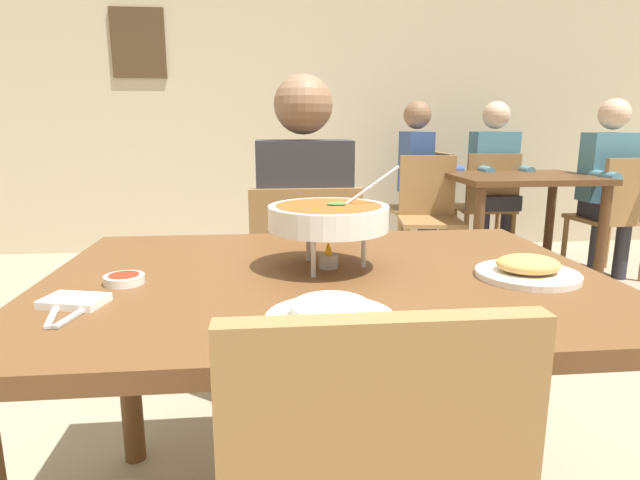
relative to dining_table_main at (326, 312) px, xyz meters
name	(u,v)px	position (x,y,z in m)	size (l,w,h in m)	color
cafe_rear_partition	(281,81)	(0.00, 3.58, 0.83)	(10.00, 0.10, 3.00)	beige
picture_frame_hung	(138,43)	(-1.19, 3.52, 1.12)	(0.44, 0.03, 0.56)	#4C3823
dining_table_main	(326,312)	(0.00, 0.00, 0.00)	(1.34, 0.98, 0.77)	brown
chair_diner_main	(304,282)	(0.00, 0.78, -0.16)	(0.44, 0.44, 0.90)	olive
diner_main	(303,223)	(0.00, 0.81, 0.08)	(0.40, 0.45, 1.31)	#2D2D38
curry_bowl	(329,218)	(0.01, 0.05, 0.23)	(0.33, 0.30, 0.26)	silver
rice_plate	(330,313)	(-0.03, -0.33, 0.12)	(0.24, 0.24, 0.06)	white
appetizer_plate	(528,269)	(0.47, -0.09, 0.12)	(0.24, 0.24, 0.06)	white
sauce_dish	(124,279)	(-0.47, -0.04, 0.11)	(0.09, 0.09, 0.02)	white
napkin_folded	(74,301)	(-0.53, -0.18, 0.11)	(0.12, 0.08, 0.02)	white
fork_utensil	(54,312)	(-0.55, -0.23, 0.11)	(0.01, 0.17, 0.01)	silver
spoon_utensil	(81,311)	(-0.50, -0.23, 0.11)	(0.01, 0.17, 0.01)	silver
dining_table_far	(520,194)	(1.69, 2.40, -0.04)	(1.00, 0.80, 0.77)	#51331C
chair_bg_left	(617,211)	(2.38, 2.30, -0.16)	(0.48, 0.48, 0.90)	olive
chair_bg_middle	(427,200)	(1.18, 2.98, -0.16)	(0.46, 0.46, 0.90)	olive
chair_bg_right	(488,201)	(1.66, 2.90, -0.16)	(0.48, 0.48, 0.90)	olive
chair_bg_corner	(429,209)	(1.05, 2.53, -0.16)	(0.49, 0.49, 0.90)	olive
patron_bg_left	(610,178)	(2.36, 2.38, 0.08)	(0.40, 0.45, 1.31)	#2D2D38
patron_bg_middle	(420,172)	(1.10, 2.97, 0.08)	(0.45, 0.40, 1.31)	#2D2D38
patron_bg_right	(494,172)	(1.71, 2.92, 0.08)	(0.40, 0.45, 1.31)	#2D2D38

